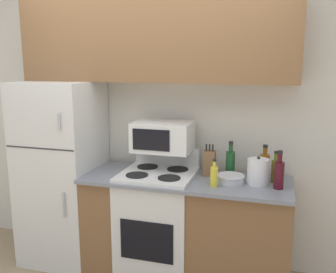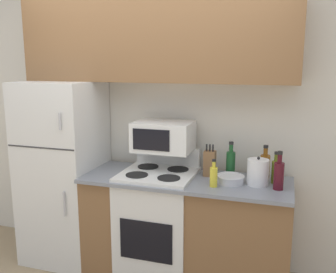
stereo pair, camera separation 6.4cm
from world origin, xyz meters
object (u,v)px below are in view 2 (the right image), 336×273
bowl (230,179)px  refrigerator (64,172)px  bottle_cooking_spray (214,176)px  kettle (258,172)px  microwave (163,136)px  bottle_wine_red (279,175)px  bottle_whiskey (265,165)px  bottle_olive_oil (275,171)px  stove (158,222)px  bottle_wine_green (231,163)px  knife_block (210,163)px

bowl → refrigerator: bearing=178.0°
bottle_cooking_spray → kettle: 0.36m
microwave → bottle_wine_red: 1.02m
bottle_whiskey → bottle_olive_oil: (0.09, -0.12, -0.01)m
bottle_wine_red → bottle_olive_oil: bottle_wine_red is taller
bottle_wine_red → microwave: bearing=169.9°
stove → bottle_olive_oil: size_ratio=4.24×
bowl → bottle_wine_green: bottle_wine_green is taller
refrigerator → bottle_wine_green: bearing=5.0°
bottle_wine_red → bottle_olive_oil: 0.15m
refrigerator → bowl: 1.58m
stove → bottle_cooking_spray: bearing=-15.9°
bottle_whiskey → bottle_olive_oil: bottle_whiskey is taller
bottle_whiskey → bowl: bearing=-137.9°
bowl → bottle_wine_red: (0.37, -0.04, 0.08)m
knife_block → bottle_whiskey: bottle_whiskey is taller
bowl → kettle: 0.22m
refrigerator → knife_block: size_ratio=6.15×
bowl → bottle_whiskey: (0.25, 0.23, 0.07)m
microwave → knife_block: size_ratio=1.82×
microwave → bowl: microwave is taller
stove → bowl: size_ratio=4.92×
bottle_whiskey → bottle_wine_green: 0.28m
stove → bottle_whiskey: 1.05m
refrigerator → bottle_olive_oil: 1.93m
bowl → bottle_cooking_spray: bearing=-132.3°
stove → bottle_wine_red: bottle_wine_red is taller
bottle_whiskey → bottle_cooking_spray: 0.51m
bottle_wine_red → kettle: bottle_wine_red is taller
bottle_whiskey → bottle_wine_red: (0.12, -0.27, 0.01)m
bottle_whiskey → bottle_wine_green: bearing=-172.3°
stove → bowl: (0.62, -0.02, 0.46)m
microwave → bowl: (0.61, -0.14, -0.29)m
bottle_cooking_spray → bottle_wine_green: size_ratio=0.73×
bottle_olive_oil → bottle_wine_green: size_ratio=0.87×
refrigerator → kettle: 1.80m
refrigerator → bowl: size_ratio=7.57×
bowl → bottle_whiskey: bearing=42.1°
stove → knife_block: 0.70m
bottle_olive_oil → bottle_wine_green: bottle_wine_green is taller
refrigerator → bottle_wine_green: 1.57m
bottle_olive_oil → kettle: 0.15m
bottle_whiskey → stove: bearing=-166.6°
bottle_wine_red → bottle_whiskey: bearing=113.8°
bottle_wine_red → bottle_wine_green: (-0.40, 0.23, 0.00)m
knife_block → bowl: (0.20, -0.15, -0.08)m
bottle_olive_oil → bottle_whiskey: bearing=126.7°
bottle_olive_oil → bottle_cooking_spray: (-0.45, -0.23, -0.02)m
refrigerator → kettle: (1.79, -0.03, 0.17)m
refrigerator → bottle_olive_oil: refrigerator is taller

